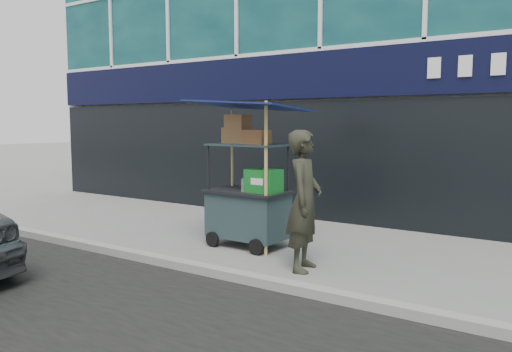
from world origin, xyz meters
The scene contains 4 objects.
ground centered at (0.00, 0.00, 0.00)m, with size 80.00×80.00×0.00m, color slate.
curb centered at (0.00, -0.20, 0.06)m, with size 80.00×0.18×0.12m, color gray.
vendor_cart centered at (0.03, 1.33, 0.82)m, with size 1.77×1.29×2.33m.
vendor_man centered at (1.37, 0.69, 0.94)m, with size 0.68×0.45×1.87m, color #27281D.
Camera 1 is at (4.42, -5.12, 1.96)m, focal length 35.00 mm.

